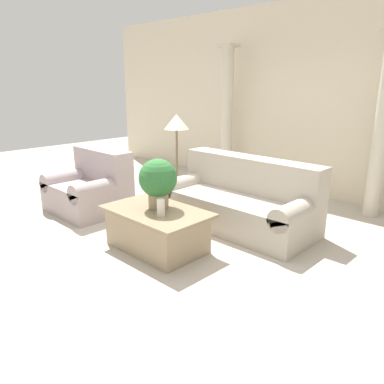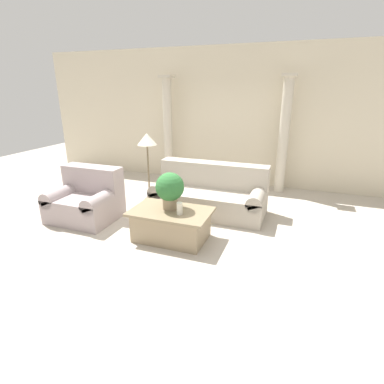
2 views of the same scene
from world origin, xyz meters
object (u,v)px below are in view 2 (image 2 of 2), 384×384
at_px(coffee_table, 171,224).
at_px(potted_plant, 170,188).
at_px(floor_lamp, 147,143).
at_px(sofa_long, 210,194).
at_px(loveseat, 86,199).

bearing_deg(coffee_table, potted_plant, 119.69).
xyz_separation_m(coffee_table, floor_lamp, (-1.14, 1.42, 0.97)).
distance_m(coffee_table, potted_plant, 0.57).
distance_m(coffee_table, floor_lamp, 2.06).
height_order(sofa_long, loveseat, same).
relative_size(loveseat, coffee_table, 0.92).
bearing_deg(coffee_table, sofa_long, 79.51).
relative_size(potted_plant, floor_lamp, 0.41).
xyz_separation_m(potted_plant, floor_lamp, (-1.10, 1.35, 0.41)).
bearing_deg(potted_plant, loveseat, 175.16).
xyz_separation_m(sofa_long, loveseat, (-2.01, -1.06, 0.01)).
relative_size(sofa_long, coffee_table, 1.70).
bearing_deg(loveseat, floor_lamp, 62.01).
xyz_separation_m(coffee_table, potted_plant, (-0.04, 0.07, 0.57)).
bearing_deg(floor_lamp, sofa_long, -5.91).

